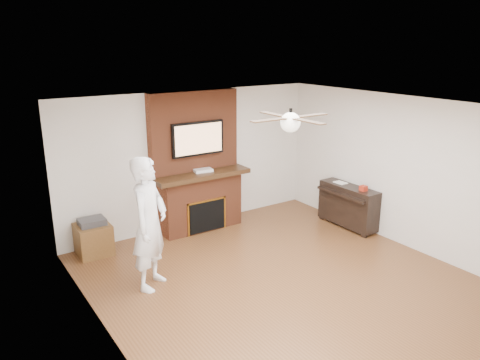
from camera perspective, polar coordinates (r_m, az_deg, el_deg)
room_shell at (r=6.38m, az=5.87°, el=-2.51°), size 5.36×5.86×2.86m
fireplace at (r=8.47m, az=-5.18°, el=0.56°), size 1.78×0.64×2.50m
tv at (r=8.27m, az=-5.15°, el=5.05°), size 1.00×0.08×0.60m
ceiling_fan at (r=6.11m, az=6.17°, el=7.11°), size 1.21×1.21×0.31m
person at (r=6.52m, az=-10.97°, el=-5.23°), size 0.82×0.80×1.88m
side_table at (r=7.96m, az=-17.43°, el=-6.74°), size 0.53×0.53×0.61m
piano at (r=8.87m, az=13.04°, el=-2.98°), size 0.45×1.20×0.87m
cable_box at (r=8.39m, az=-4.52°, el=1.18°), size 0.35×0.23×0.05m
candle_orange at (r=8.54m, az=-5.60°, el=-5.99°), size 0.07×0.07×0.12m
candle_green at (r=8.56m, az=-4.82°, el=-5.97°), size 0.08×0.08×0.10m
candle_cream at (r=8.70m, az=-3.53°, el=-5.50°), size 0.09×0.09×0.12m
candle_blue at (r=8.77m, az=-3.11°, el=-5.48°), size 0.06×0.06×0.07m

